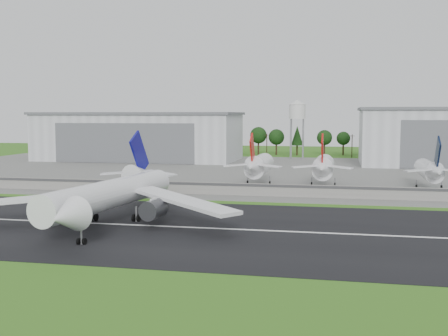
% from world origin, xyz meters
% --- Properties ---
extents(ground, '(600.00, 600.00, 0.00)m').
position_xyz_m(ground, '(0.00, 0.00, 0.00)').
color(ground, '#246117').
rests_on(ground, ground).
extents(runway, '(320.00, 60.00, 0.10)m').
position_xyz_m(runway, '(0.00, 10.00, 0.05)').
color(runway, black).
rests_on(runway, ground).
extents(runway_centerline, '(220.00, 1.00, 0.02)m').
position_xyz_m(runway_centerline, '(0.00, 10.00, 0.11)').
color(runway_centerline, white).
rests_on(runway_centerline, runway).
extents(apron, '(320.00, 150.00, 0.10)m').
position_xyz_m(apron, '(0.00, 120.00, 0.05)').
color(apron, slate).
rests_on(apron, ground).
extents(blast_fence, '(240.00, 0.61, 3.50)m').
position_xyz_m(blast_fence, '(0.00, 54.99, 1.81)').
color(blast_fence, gray).
rests_on(blast_fence, ground).
extents(hangar_west, '(97.00, 44.00, 23.20)m').
position_xyz_m(hangar_west, '(-80.00, 164.92, 11.63)').
color(hangar_west, silver).
rests_on(hangar_west, ground).
extents(water_tower, '(8.40, 8.40, 29.40)m').
position_xyz_m(water_tower, '(-5.00, 185.00, 24.55)').
color(water_tower, '#99999E').
rests_on(water_tower, ground).
extents(utility_poles, '(230.00, 3.00, 12.00)m').
position_xyz_m(utility_poles, '(0.00, 200.00, 0.00)').
color(utility_poles, black).
rests_on(utility_poles, ground).
extents(treeline, '(320.00, 16.00, 22.00)m').
position_xyz_m(treeline, '(0.00, 215.00, 0.00)').
color(treeline, black).
rests_on(treeline, ground).
extents(main_airliner, '(56.82, 59.24, 18.17)m').
position_xyz_m(main_airliner, '(-28.86, 9.57, 4.89)').
color(main_airliner, white).
rests_on(main_airliner, runway).
extents(parked_jet_red_a, '(7.36, 31.29, 16.93)m').
position_xyz_m(parked_jet_red_a, '(-8.65, 76.59, 6.40)').
color(parked_jet_red_a, white).
rests_on(parked_jet_red_a, ground).
extents(parked_jet_red_b, '(7.36, 31.29, 16.91)m').
position_xyz_m(parked_jet_red_b, '(11.27, 76.59, 6.39)').
color(parked_jet_red_b, white).
rests_on(parked_jet_red_b, ground).
extents(parked_jet_navy, '(7.36, 31.29, 16.46)m').
position_xyz_m(parked_jet_navy, '(41.96, 76.53, 5.97)').
color(parked_jet_navy, silver).
rests_on(parked_jet_navy, ground).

